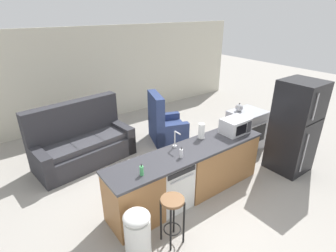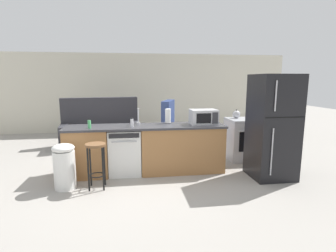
{
  "view_description": "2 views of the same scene",
  "coord_description": "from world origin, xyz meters",
  "px_view_note": "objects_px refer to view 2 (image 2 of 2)",
  "views": [
    {
      "loc": [
        -2.35,
        -2.8,
        3.02
      ],
      "look_at": [
        0.19,
        0.65,
        1.08
      ],
      "focal_mm": 28.0,
      "sensor_mm": 36.0,
      "label": 1
    },
    {
      "loc": [
        -0.12,
        -4.79,
        1.73
      ],
      "look_at": [
        0.59,
        0.22,
        0.84
      ],
      "focal_mm": 28.0,
      "sensor_mm": 36.0,
      "label": 2
    }
  ],
  "objects_px": {
    "dishwasher": "(125,151)",
    "kettle": "(236,114)",
    "stove_range": "(245,139)",
    "refrigerator": "(273,127)",
    "couch": "(101,131)",
    "microwave": "(204,117)",
    "bar_stool": "(96,156)",
    "armchair": "(175,132)",
    "trash_bin": "(64,166)",
    "dish_soap_bottle": "(89,124)",
    "soap_bottle": "(132,123)",
    "paper_towel_roll": "(168,116)"
  },
  "relations": [
    {
      "from": "soap_bottle",
      "to": "dishwasher",
      "type": "bearing_deg",
      "value": 145.34
    },
    {
      "from": "microwave",
      "to": "trash_bin",
      "type": "height_order",
      "value": "microwave"
    },
    {
      "from": "stove_range",
      "to": "couch",
      "type": "xyz_separation_m",
      "value": [
        -3.27,
        1.69,
        -0.06
      ]
    },
    {
      "from": "couch",
      "to": "dishwasher",
      "type": "bearing_deg",
      "value": -73.35
    },
    {
      "from": "kettle",
      "to": "refrigerator",
      "type": "bearing_deg",
      "value": -82.32
    },
    {
      "from": "dishwasher",
      "to": "paper_towel_roll",
      "type": "height_order",
      "value": "paper_towel_roll"
    },
    {
      "from": "dishwasher",
      "to": "couch",
      "type": "height_order",
      "value": "couch"
    },
    {
      "from": "paper_towel_roll",
      "to": "bar_stool",
      "type": "distance_m",
      "value": 1.61
    },
    {
      "from": "couch",
      "to": "armchair",
      "type": "bearing_deg",
      "value": -7.63
    },
    {
      "from": "paper_towel_roll",
      "to": "trash_bin",
      "type": "xyz_separation_m",
      "value": [
        -1.79,
        -0.78,
        -0.66
      ]
    },
    {
      "from": "dishwasher",
      "to": "stove_range",
      "type": "xyz_separation_m",
      "value": [
        2.6,
        0.55,
        0.03
      ]
    },
    {
      "from": "soap_bottle",
      "to": "couch",
      "type": "distance_m",
      "value": 2.54
    },
    {
      "from": "microwave",
      "to": "soap_bottle",
      "type": "xyz_separation_m",
      "value": [
        -1.35,
        -0.1,
        -0.07
      ]
    },
    {
      "from": "stove_range",
      "to": "microwave",
      "type": "distance_m",
      "value": 1.37
    },
    {
      "from": "trash_bin",
      "to": "armchair",
      "type": "xyz_separation_m",
      "value": [
        2.24,
        2.55,
        -0.03
      ]
    },
    {
      "from": "bar_stool",
      "to": "microwave",
      "type": "bearing_deg",
      "value": 18.3
    },
    {
      "from": "soap_bottle",
      "to": "bar_stool",
      "type": "height_order",
      "value": "soap_bottle"
    },
    {
      "from": "stove_range",
      "to": "armchair",
      "type": "height_order",
      "value": "armchair"
    },
    {
      "from": "soap_bottle",
      "to": "armchair",
      "type": "bearing_deg",
      "value": 60.85
    },
    {
      "from": "stove_range",
      "to": "dish_soap_bottle",
      "type": "relative_size",
      "value": 5.11
    },
    {
      "from": "stove_range",
      "to": "trash_bin",
      "type": "height_order",
      "value": "stove_range"
    },
    {
      "from": "microwave",
      "to": "couch",
      "type": "relative_size",
      "value": 0.24
    },
    {
      "from": "kettle",
      "to": "couch",
      "type": "relative_size",
      "value": 0.1
    },
    {
      "from": "refrigerator",
      "to": "trash_bin",
      "type": "distance_m",
      "value": 3.59
    },
    {
      "from": "dish_soap_bottle",
      "to": "armchair",
      "type": "bearing_deg",
      "value": 48.14
    },
    {
      "from": "dish_soap_bottle",
      "to": "dishwasher",
      "type": "bearing_deg",
      "value": 13.12
    },
    {
      "from": "microwave",
      "to": "soap_bottle",
      "type": "height_order",
      "value": "microwave"
    },
    {
      "from": "trash_bin",
      "to": "paper_towel_roll",
      "type": "bearing_deg",
      "value": 23.51
    },
    {
      "from": "microwave",
      "to": "soap_bottle",
      "type": "relative_size",
      "value": 2.84
    },
    {
      "from": "paper_towel_roll",
      "to": "soap_bottle",
      "type": "bearing_deg",
      "value": -156.91
    },
    {
      "from": "armchair",
      "to": "microwave",
      "type": "bearing_deg",
      "value": -84.27
    },
    {
      "from": "dish_soap_bottle",
      "to": "trash_bin",
      "type": "distance_m",
      "value": 0.82
    },
    {
      "from": "armchair",
      "to": "couch",
      "type": "bearing_deg",
      "value": 172.37
    },
    {
      "from": "dish_soap_bottle",
      "to": "bar_stool",
      "type": "xyz_separation_m",
      "value": [
        0.15,
        -0.5,
        -0.44
      ]
    },
    {
      "from": "paper_towel_roll",
      "to": "soap_bottle",
      "type": "xyz_separation_m",
      "value": [
        -0.7,
        -0.3,
        -0.07
      ]
    },
    {
      "from": "microwave",
      "to": "dish_soap_bottle",
      "type": "height_order",
      "value": "microwave"
    },
    {
      "from": "dishwasher",
      "to": "kettle",
      "type": "bearing_deg",
      "value": 15.58
    },
    {
      "from": "soap_bottle",
      "to": "couch",
      "type": "height_order",
      "value": "couch"
    },
    {
      "from": "stove_range",
      "to": "refrigerator",
      "type": "bearing_deg",
      "value": -90.01
    },
    {
      "from": "microwave",
      "to": "soap_bottle",
      "type": "distance_m",
      "value": 1.36
    },
    {
      "from": "microwave",
      "to": "trash_bin",
      "type": "xyz_separation_m",
      "value": [
        -2.44,
        -0.58,
        -0.66
      ]
    },
    {
      "from": "microwave",
      "to": "armchair",
      "type": "height_order",
      "value": "armchair"
    },
    {
      "from": "couch",
      "to": "armchair",
      "type": "height_order",
      "value": "couch"
    },
    {
      "from": "bar_stool",
      "to": "dishwasher",
      "type": "bearing_deg",
      "value": 55.54
    },
    {
      "from": "stove_range",
      "to": "refrigerator",
      "type": "distance_m",
      "value": 1.19
    },
    {
      "from": "microwave",
      "to": "stove_range",
      "type": "bearing_deg",
      "value": 26.42
    },
    {
      "from": "kettle",
      "to": "couch",
      "type": "xyz_separation_m",
      "value": [
        -3.1,
        1.56,
        -0.59
      ]
    },
    {
      "from": "stove_range",
      "to": "bar_stool",
      "type": "relative_size",
      "value": 1.22
    },
    {
      "from": "stove_range",
      "to": "bar_stool",
      "type": "distance_m",
      "value": 3.27
    },
    {
      "from": "microwave",
      "to": "bar_stool",
      "type": "xyz_separation_m",
      "value": [
        -1.93,
        -0.64,
        -0.5
      ]
    }
  ]
}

